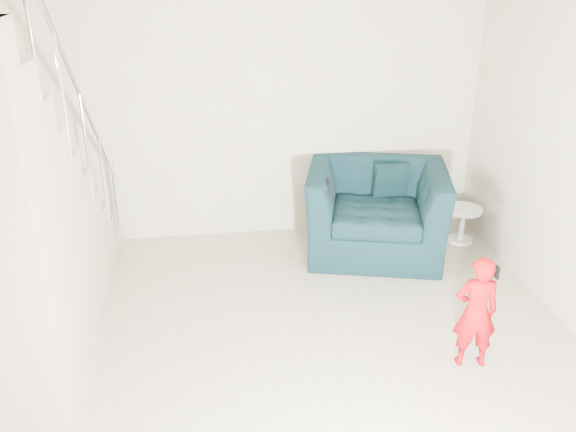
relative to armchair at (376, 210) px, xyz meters
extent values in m
plane|color=gray|center=(-1.23, -2.09, -0.46)|extent=(5.50, 5.50, 0.00)
plane|color=silver|center=(-1.23, -2.09, 2.24)|extent=(5.50, 5.50, 0.00)
plane|color=#C0B29C|center=(-1.23, 0.66, 0.89)|extent=(5.00, 0.00, 5.00)
imported|color=black|center=(0.00, 0.00, 0.00)|extent=(1.71, 1.58, 0.93)
imported|color=maroon|center=(0.20, -2.05, 0.01)|extent=(0.37, 0.27, 0.94)
cylinder|color=white|center=(1.02, 0.07, -0.08)|extent=(0.40, 0.40, 0.04)
cylinder|color=white|center=(1.02, 0.07, -0.28)|extent=(0.06, 0.06, 0.36)
cylinder|color=white|center=(1.02, 0.07, -0.45)|extent=(0.28, 0.28, 0.03)
cube|color=#ADA089|center=(-3.23, 0.26, -0.33)|extent=(1.00, 0.30, 0.27)
cube|color=#ADA089|center=(-3.23, -0.04, -0.19)|extent=(1.00, 0.30, 0.54)
cube|color=#ADA089|center=(-3.23, -0.34, -0.06)|extent=(1.00, 0.30, 0.81)
cube|color=#ADA089|center=(-3.23, -0.64, 0.08)|extent=(1.00, 0.30, 1.08)
cube|color=#ADA089|center=(-3.23, -0.94, 0.21)|extent=(1.00, 0.30, 1.35)
cube|color=#ADA089|center=(-3.23, -1.24, 0.35)|extent=(1.00, 0.30, 1.62)
cube|color=#ADA089|center=(-3.23, -1.54, 0.48)|extent=(1.00, 0.30, 1.89)
cylinder|color=silver|center=(-2.73, -1.09, 1.79)|extent=(0.04, 3.03, 2.73)
cylinder|color=silver|center=(-2.73, 0.41, 0.04)|extent=(0.04, 0.04, 1.00)
cube|color=black|center=(0.22, 0.23, 0.25)|extent=(0.37, 0.18, 0.37)
cube|color=black|center=(-0.59, -0.01, 0.12)|extent=(0.06, 0.56, 0.63)
cube|color=black|center=(0.32, -2.07, 0.35)|extent=(0.02, 0.05, 0.10)
camera|label=1|loc=(-1.79, -5.77, 2.53)|focal=38.00mm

